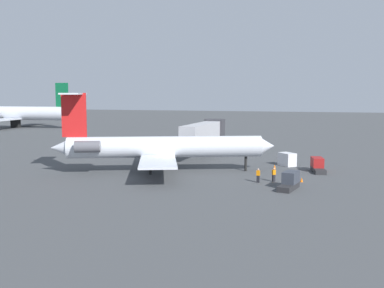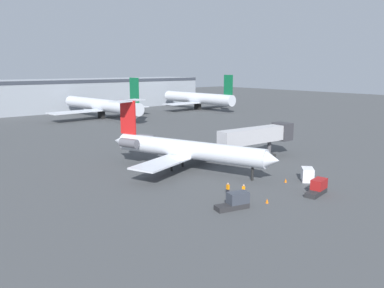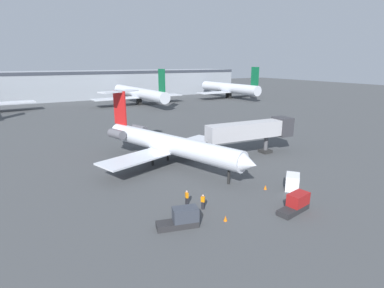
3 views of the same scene
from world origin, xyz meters
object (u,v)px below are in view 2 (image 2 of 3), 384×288
object	(u,v)px
ground_crew_loader	(243,191)
regional_jet	(183,148)
traffic_cone_near	(286,180)
traffic_cone_mid	(267,201)
ground_crew_marshaller	(228,189)
baggage_tug_lead	(318,188)
parked_airliner_east_mid	(198,98)
baggage_tug_trailing	(235,201)
jet_bridge	(261,135)
parked_airliner_centre	(101,105)
cargo_container_uld	(307,175)

from	to	relation	value
ground_crew_loader	regional_jet	bearing A→B (deg)	80.34
traffic_cone_near	ground_crew_loader	bearing A→B (deg)	-175.95
traffic_cone_near	traffic_cone_mid	bearing A→B (deg)	-156.08
ground_crew_marshaller	ground_crew_loader	bearing A→B (deg)	-59.98
baggage_tug_lead	parked_airliner_east_mid	bearing A→B (deg)	57.91
traffic_cone_mid	parked_airliner_east_mid	bearing A→B (deg)	53.84
baggage_tug_trailing	traffic_cone_near	size ratio (longest dim) A/B	7.67
ground_crew_marshaller	baggage_tug_lead	distance (m)	11.64
ground_crew_loader	baggage_tug_trailing	bearing A→B (deg)	-150.33
jet_bridge	parked_airliner_east_mid	xyz separation A→B (m)	(45.34, 69.85, 0.05)
regional_jet	traffic_cone_near	size ratio (longest dim) A/B	52.87
jet_bridge	parked_airliner_east_mid	world-z (taller)	parked_airliner_east_mid
parked_airliner_centre	traffic_cone_mid	bearing A→B (deg)	-104.23
cargo_container_uld	parked_airliner_east_mid	bearing A→B (deg)	58.59
regional_jet	cargo_container_uld	bearing A→B (deg)	-59.03
ground_crew_marshaller	cargo_container_uld	xyz separation A→B (m)	(13.43, -2.63, 0.09)
regional_jet	traffic_cone_mid	bearing A→B (deg)	-96.02
jet_bridge	traffic_cone_mid	xyz separation A→B (m)	(-17.42, -16.03, -4.00)
jet_bridge	parked_airliner_east_mid	distance (m)	83.27
traffic_cone_near	parked_airliner_centre	size ratio (longest dim) A/B	0.01
cargo_container_uld	parked_airliner_centre	world-z (taller)	parked_airliner_centre
baggage_tug_trailing	jet_bridge	bearing A→B (deg)	34.39
parked_airliner_centre	parked_airliner_east_mid	distance (m)	41.21
jet_bridge	baggage_tug_lead	world-z (taller)	jet_bridge
cargo_container_uld	traffic_cone_mid	distance (m)	12.01
traffic_cone_mid	ground_crew_marshaller	bearing A→B (deg)	108.49
regional_jet	baggage_tug_lead	bearing A→B (deg)	-74.39
baggage_tug_lead	parked_airliner_east_mid	xyz separation A→B (m)	(55.04, 87.77, 3.49)
baggage_tug_trailing	traffic_cone_mid	bearing A→B (deg)	-15.72
jet_bridge	ground_crew_loader	bearing A→B (deg)	-144.73
ground_crew_marshaller	traffic_cone_mid	bearing A→B (deg)	-71.51
cargo_container_uld	traffic_cone_near	xyz separation A→B (m)	(-2.94, 1.55, -0.67)
regional_jet	traffic_cone_mid	distance (m)	19.05
jet_bridge	ground_crew_loader	world-z (taller)	jet_bridge
ground_crew_loader	parked_airliner_centre	distance (m)	84.78
regional_jet	ground_crew_loader	xyz separation A→B (m)	(-2.63, -15.43, -2.62)
baggage_tug_trailing	traffic_cone_mid	size ratio (longest dim) A/B	7.67
cargo_container_uld	jet_bridge	bearing A→B (deg)	67.48
traffic_cone_mid	traffic_cone_near	bearing A→B (deg)	23.92
regional_jet	ground_crew_marshaller	world-z (taller)	regional_jet
ground_crew_marshaller	traffic_cone_near	world-z (taller)	ground_crew_marshaller
traffic_cone_near	parked_airliner_east_mid	size ratio (longest dim) A/B	0.02
parked_airliner_centre	parked_airliner_east_mid	xyz separation A→B (m)	(41.20, 0.89, 0.13)
traffic_cone_mid	jet_bridge	bearing A→B (deg)	42.61
ground_crew_loader	baggage_tug_lead	bearing A→B (deg)	-31.53
regional_jet	parked_airliner_centre	distance (m)	69.15
baggage_tug_trailing	parked_airliner_centre	world-z (taller)	parked_airliner_centre
baggage_tug_trailing	baggage_tug_lead	bearing A→B (deg)	-14.50
ground_crew_marshaller	parked_airliner_east_mid	bearing A→B (deg)	51.46
ground_crew_marshaller	baggage_tug_lead	bearing A→B (deg)	-36.27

